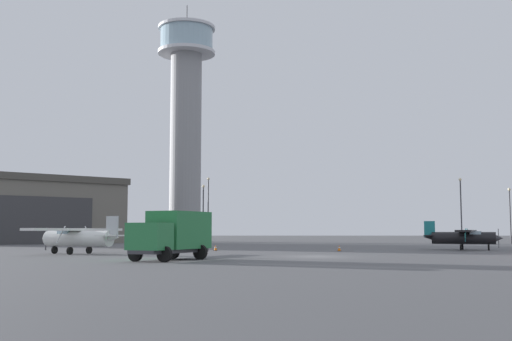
{
  "coord_description": "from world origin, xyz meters",
  "views": [
    {
      "loc": [
        -3.85,
        -48.26,
        1.95
      ],
      "look_at": [
        -4.85,
        23.16,
        8.74
      ],
      "focal_mm": 44.41,
      "sensor_mm": 36.0,
      "label": 1
    }
  ],
  "objects_px": {
    "traffic_cone_near_right": "(339,248)",
    "airplane_black": "(462,236)",
    "light_post_north": "(208,205)",
    "light_post_east": "(203,209)",
    "control_tower": "(186,113)",
    "truck_fuel_tanker_yellow": "(155,233)",
    "airplane_white": "(79,237)",
    "light_post_centre": "(461,205)",
    "traffic_cone_near_left": "(216,248)",
    "truck_box_green": "(173,234)",
    "light_post_west": "(510,210)"
  },
  "relations": [
    {
      "from": "traffic_cone_near_left",
      "to": "airplane_black",
      "type": "bearing_deg",
      "value": 6.14
    },
    {
      "from": "truck_box_green",
      "to": "light_post_centre",
      "type": "relative_size",
      "value": 0.73
    },
    {
      "from": "airplane_white",
      "to": "truck_box_green",
      "type": "xyz_separation_m",
      "value": [
        9.35,
        -10.61,
        0.3
      ]
    },
    {
      "from": "truck_fuel_tanker_yellow",
      "to": "light_post_north",
      "type": "height_order",
      "value": "light_post_north"
    },
    {
      "from": "light_post_west",
      "to": "light_post_east",
      "type": "relative_size",
      "value": 0.96
    },
    {
      "from": "light_post_north",
      "to": "light_post_east",
      "type": "bearing_deg",
      "value": -89.93
    },
    {
      "from": "control_tower",
      "to": "truck_fuel_tanker_yellow",
      "type": "bearing_deg",
      "value": -87.49
    },
    {
      "from": "light_post_west",
      "to": "traffic_cone_near_left",
      "type": "height_order",
      "value": "light_post_west"
    },
    {
      "from": "light_post_east",
      "to": "light_post_north",
      "type": "distance_m",
      "value": 8.15
    },
    {
      "from": "airplane_black",
      "to": "light_post_north",
      "type": "bearing_deg",
      "value": 150.76
    },
    {
      "from": "truck_fuel_tanker_yellow",
      "to": "light_post_west",
      "type": "distance_m",
      "value": 53.65
    },
    {
      "from": "airplane_black",
      "to": "light_post_east",
      "type": "distance_m",
      "value": 39.79
    },
    {
      "from": "control_tower",
      "to": "light_post_west",
      "type": "xyz_separation_m",
      "value": [
        50.33,
        -17.95,
        -17.98
      ]
    },
    {
      "from": "airplane_black",
      "to": "traffic_cone_near_right",
      "type": "distance_m",
      "value": 13.54
    },
    {
      "from": "airplane_black",
      "to": "airplane_white",
      "type": "xyz_separation_m",
      "value": [
        -35.48,
        -12.06,
        0.09
      ]
    },
    {
      "from": "control_tower",
      "to": "traffic_cone_near_left",
      "type": "xyz_separation_m",
      "value": [
        9.34,
        -49.84,
        -22.66
      ]
    },
    {
      "from": "airplane_black",
      "to": "truck_fuel_tanker_yellow",
      "type": "bearing_deg",
      "value": -170.33
    },
    {
      "from": "light_post_west",
      "to": "light_post_east",
      "type": "height_order",
      "value": "light_post_east"
    },
    {
      "from": "light_post_west",
      "to": "light_post_north",
      "type": "xyz_separation_m",
      "value": [
        -45.12,
        5.9,
        1.1
      ]
    },
    {
      "from": "control_tower",
      "to": "airplane_white",
      "type": "height_order",
      "value": "control_tower"
    },
    {
      "from": "traffic_cone_near_right",
      "to": "light_post_centre",
      "type": "bearing_deg",
      "value": 55.1
    },
    {
      "from": "truck_box_green",
      "to": "light_post_east",
      "type": "xyz_separation_m",
      "value": [
        -2.84,
        49.69,
        3.37
      ]
    },
    {
      "from": "light_post_north",
      "to": "traffic_cone_near_right",
      "type": "height_order",
      "value": "light_post_north"
    },
    {
      "from": "traffic_cone_near_left",
      "to": "airplane_white",
      "type": "bearing_deg",
      "value": -138.6
    },
    {
      "from": "light_post_north",
      "to": "airplane_black",
      "type": "bearing_deg",
      "value": -50.47
    },
    {
      "from": "airplane_white",
      "to": "light_post_east",
      "type": "distance_m",
      "value": 39.78
    },
    {
      "from": "airplane_white",
      "to": "light_post_east",
      "type": "height_order",
      "value": "light_post_east"
    },
    {
      "from": "airplane_white",
      "to": "light_post_centre",
      "type": "xyz_separation_m",
      "value": [
        43.53,
        38.27,
        4.14
      ]
    },
    {
      "from": "light_post_west",
      "to": "traffic_cone_near_right",
      "type": "height_order",
      "value": "light_post_west"
    },
    {
      "from": "airplane_black",
      "to": "traffic_cone_near_left",
      "type": "relative_size",
      "value": 17.82
    },
    {
      "from": "control_tower",
      "to": "light_post_west",
      "type": "distance_m",
      "value": 56.38
    },
    {
      "from": "light_post_west",
      "to": "light_post_north",
      "type": "height_order",
      "value": "light_post_north"
    },
    {
      "from": "airplane_black",
      "to": "truck_fuel_tanker_yellow",
      "type": "xyz_separation_m",
      "value": [
        -32.4,
        6.63,
        0.27
      ]
    },
    {
      "from": "airplane_white",
      "to": "traffic_cone_near_left",
      "type": "relative_size",
      "value": 18.66
    },
    {
      "from": "airplane_white",
      "to": "light_post_centre",
      "type": "height_order",
      "value": "light_post_centre"
    },
    {
      "from": "control_tower",
      "to": "light_post_centre",
      "type": "relative_size",
      "value": 4.52
    },
    {
      "from": "control_tower",
      "to": "light_post_east",
      "type": "height_order",
      "value": "control_tower"
    },
    {
      "from": "light_post_east",
      "to": "traffic_cone_near_left",
      "type": "relative_size",
      "value": 15.74
    },
    {
      "from": "traffic_cone_near_right",
      "to": "airplane_black",
      "type": "bearing_deg",
      "value": 16.6
    },
    {
      "from": "light_post_east",
      "to": "light_post_centre",
      "type": "distance_m",
      "value": 37.02
    },
    {
      "from": "airplane_white",
      "to": "light_post_north",
      "type": "distance_m",
      "value": 47.84
    },
    {
      "from": "light_post_centre",
      "to": "traffic_cone_near_right",
      "type": "bearing_deg",
      "value": -124.9
    },
    {
      "from": "truck_fuel_tanker_yellow",
      "to": "traffic_cone_near_right",
      "type": "height_order",
      "value": "truck_fuel_tanker_yellow"
    },
    {
      "from": "airplane_black",
      "to": "traffic_cone_near_right",
      "type": "xyz_separation_m",
      "value": [
        -12.94,
        -3.86,
        -1.08
      ]
    },
    {
      "from": "light_post_centre",
      "to": "traffic_cone_near_left",
      "type": "height_order",
      "value": "light_post_centre"
    },
    {
      "from": "airplane_white",
      "to": "light_post_centre",
      "type": "bearing_deg",
      "value": -113.5
    },
    {
      "from": "light_post_north",
      "to": "light_post_west",
      "type": "bearing_deg",
      "value": -7.45
    },
    {
      "from": "airplane_black",
      "to": "light_post_centre",
      "type": "relative_size",
      "value": 1.03
    },
    {
      "from": "light_post_north",
      "to": "control_tower",
      "type": "bearing_deg",
      "value": 113.36
    },
    {
      "from": "truck_box_green",
      "to": "truck_fuel_tanker_yellow",
      "type": "bearing_deg",
      "value": -142.42
    }
  ]
}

